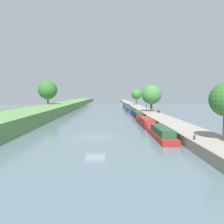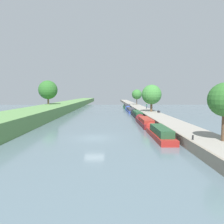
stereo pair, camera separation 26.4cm
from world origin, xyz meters
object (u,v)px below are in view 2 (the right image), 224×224
Objects in this scene: narrowboat_blue at (130,110)px; person_walking at (147,106)px; mooring_bollard_near at (193,137)px; park_bench at (159,111)px; narrowboat_green at (126,106)px; narrowboat_maroon at (144,121)px; narrowboat_red at (159,133)px; mooring_bollard_far at (130,104)px; narrowboat_black at (137,114)px.

person_walking reaches higher than narrowboat_blue.
mooring_bollard_near is at bearing -93.89° from person_walking.
park_bench is at bearing -71.55° from narrowboat_blue.
mooring_bollard_near is at bearing -88.26° from narrowboat_green.
narrowboat_maroon is 43.61m from narrowboat_green.
narrowboat_blue is 46.20m from mooring_bollard_near.
narrowboat_red is at bearing -103.03° from park_bench.
narrowboat_blue is (0.07, 40.03, -0.13)m from narrowboat_red.
narrowboat_blue is at bearing 92.33° from mooring_bollard_near.
narrowboat_maroon is at bearing -90.15° from narrowboat_green.
mooring_bollard_far is (0.00, 65.95, 0.00)m from mooring_bollard_near.
narrowboat_green is 7.80× the size of park_bench.
park_bench reaches higher than mooring_bollard_far.
mooring_bollard_far is (-2.93, 22.86, -0.65)m from person_walking.
narrowboat_green is at bearing 90.25° from narrowboat_black.
mooring_bollard_far is at bearing 69.52° from narrowboat_green.
narrowboat_maroon is 17.51m from mooring_bollard_near.
person_walking reaches higher than mooring_bollard_near.
narrowboat_red reaches higher than narrowboat_blue.
mooring_bollard_far is at bearing 90.00° from mooring_bollard_near.
narrowboat_red is 6.80× the size of park_bench.
narrowboat_maroon is 25.52× the size of mooring_bollard_near.
narrowboat_red is 0.89× the size of narrowboat_maroon.
narrowboat_red is at bearing -90.55° from narrowboat_black.
person_walking is (4.90, 25.70, 1.36)m from narrowboat_maroon.
mooring_bollard_near is 65.95m from mooring_bollard_far.
park_bench reaches higher than narrowboat_black.
narrowboat_black is 35.38m from mooring_bollard_far.
narrowboat_blue is 1.31× the size of narrowboat_green.
narrowboat_red is at bearing -89.92° from narrowboat_maroon.
mooring_bollard_near is at bearing -83.55° from narrowboat_maroon.
narrowboat_red is 24.49m from narrowboat_black.
narrowboat_blue is at bearing 89.83° from narrowboat_maroon.
narrowboat_red is at bearing -91.87° from mooring_bollard_far.
person_walking is at bearing 69.54° from narrowboat_black.
person_walking reaches higher than narrowboat_green.
narrowboat_black is 5.37m from park_bench.
mooring_bollard_near is at bearing -87.67° from narrowboat_blue.
narrowboat_black is 29.26× the size of mooring_bollard_far.
narrowboat_red is 0.67× the size of narrowboat_blue.
person_walking is (4.78, -17.92, 1.27)m from narrowboat_green.
mooring_bollard_near is 1.00× the size of mooring_bollard_far.
mooring_bollard_near is (1.95, -6.13, 0.66)m from narrowboat_red.
narrowboat_black is (0.25, 13.23, 0.05)m from narrowboat_maroon.
narrowboat_green reaches higher than narrowboat_maroon.
narrowboat_maroon is at bearing 90.08° from narrowboat_red.
narrowboat_green reaches higher than narrowboat_black.
narrowboat_green reaches higher than park_bench.
mooring_bollard_far is at bearing 84.57° from narrowboat_blue.
park_bench is at bearing -80.16° from narrowboat_green.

